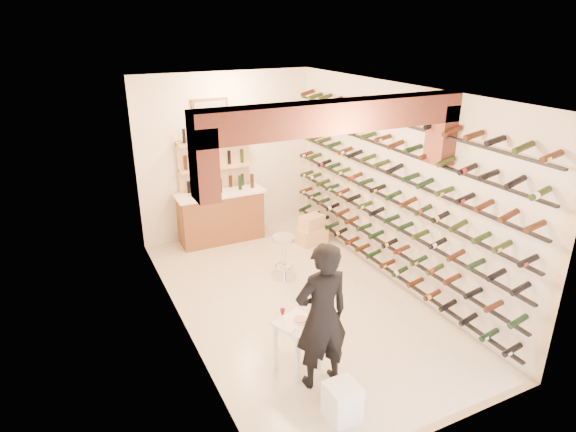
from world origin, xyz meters
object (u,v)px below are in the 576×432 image
object	(u,v)px
back_counter	(221,215)
crate_lower	(312,236)
person	(322,316)
tasting_table	(297,331)
white_stool	(342,402)
wine_rack	(384,192)
chrome_barstool	(284,254)

from	to	relation	value
back_counter	crate_lower	size ratio (longest dim) A/B	3.16
person	tasting_table	bearing A→B (deg)	-66.60
white_stool	person	distance (m)	0.93
wine_rack	person	distance (m)	2.84
white_stool	crate_lower	distance (m)	4.53
crate_lower	back_counter	bearing A→B (deg)	148.68
back_counter	white_stool	world-z (taller)	back_counter
tasting_table	white_stool	distance (m)	1.01
wine_rack	back_counter	world-z (taller)	wine_rack
back_counter	tasting_table	distance (m)	4.12
back_counter	white_stool	bearing A→B (deg)	-94.17
person	chrome_barstool	size ratio (longest dim) A/B	2.40
wine_rack	white_stool	xyz separation A→B (m)	(-2.20, -2.39, -1.33)
back_counter	crate_lower	xyz separation A→B (m)	(1.52, -0.92, -0.37)
wine_rack	tasting_table	world-z (taller)	wine_rack
wine_rack	person	xyz separation A→B (m)	(-2.13, -1.78, -0.63)
white_stool	crate_lower	xyz separation A→B (m)	(1.88, 4.12, -0.05)
wine_rack	crate_lower	world-z (taller)	wine_rack
back_counter	tasting_table	bearing A→B (deg)	-96.05
person	chrome_barstool	world-z (taller)	person
back_counter	person	distance (m)	4.46
back_counter	person	bearing A→B (deg)	-93.80
wine_rack	person	world-z (taller)	wine_rack
wine_rack	crate_lower	size ratio (longest dim) A/B	10.61
wine_rack	chrome_barstool	size ratio (longest dim) A/B	7.43
tasting_table	chrome_barstool	xyz separation A→B (m)	(0.86, 2.16, -0.11)
tasting_table	chrome_barstool	world-z (taller)	tasting_table
back_counter	person	xyz separation A→B (m)	(-0.29, -4.43, 0.39)
back_counter	tasting_table	world-z (taller)	back_counter
chrome_barstool	back_counter	bearing A→B (deg)	102.51
wine_rack	person	size ratio (longest dim) A/B	3.10
chrome_barstool	tasting_table	bearing A→B (deg)	-111.72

